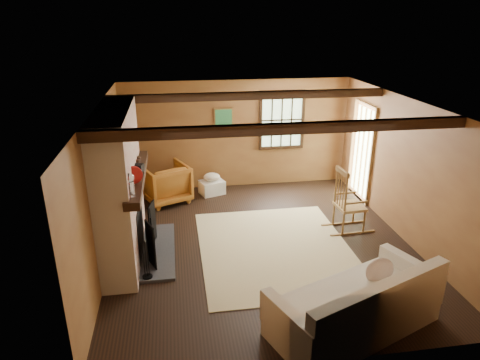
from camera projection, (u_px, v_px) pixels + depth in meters
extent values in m
plane|color=black|center=(261.00, 244.00, 7.36)|extent=(5.50, 5.50, 0.00)
cube|color=brown|center=(237.00, 135.00, 9.46)|extent=(5.00, 0.02, 2.40)
cube|color=brown|center=(317.00, 273.00, 4.39)|extent=(5.00, 0.02, 2.40)
cube|color=brown|center=(103.00, 188.00, 6.56)|extent=(0.02, 5.50, 2.40)
cube|color=brown|center=(406.00, 170.00, 7.29)|extent=(0.02, 5.50, 2.40)
cube|color=white|center=(264.00, 105.00, 6.49)|extent=(5.00, 5.50, 0.02)
cube|color=black|center=(283.00, 129.00, 5.41)|extent=(5.00, 0.12, 0.14)
cube|color=black|center=(250.00, 96.00, 7.62)|extent=(5.00, 0.12, 0.14)
cube|color=black|center=(282.00, 120.00, 9.47)|extent=(1.02, 0.06, 1.32)
cube|color=#A5C395|center=(282.00, 120.00, 9.49)|extent=(0.90, 0.01, 1.20)
cube|color=black|center=(282.00, 120.00, 9.48)|extent=(0.90, 0.03, 0.02)
cube|color=olive|center=(361.00, 152.00, 8.92)|extent=(0.06, 1.00, 2.06)
cube|color=#A5C395|center=(363.00, 152.00, 8.92)|extent=(0.01, 0.80, 1.85)
cube|color=olive|center=(224.00, 118.00, 9.24)|extent=(0.42, 0.03, 0.42)
cube|color=#226650|center=(224.00, 118.00, 9.23)|extent=(0.36, 0.01, 0.36)
cube|color=#B04B44|center=(120.00, 187.00, 6.60)|extent=(0.50, 2.20, 2.40)
cube|color=black|center=(129.00, 229.00, 6.88)|extent=(0.38, 1.00, 0.85)
cube|color=#39393E|center=(158.00, 250.00, 7.10)|extent=(0.55, 1.80, 0.05)
cube|color=black|center=(137.00, 177.00, 6.59)|extent=(0.22, 2.30, 0.12)
cube|color=black|center=(151.00, 244.00, 6.52)|extent=(0.16, 0.34, 0.71)
cube|color=black|center=(152.00, 233.00, 6.86)|extent=(0.05, 0.36, 0.71)
cube|color=black|center=(152.00, 223.00, 7.19)|extent=(0.10, 0.35, 0.71)
cylinder|color=black|center=(147.00, 276.00, 6.33)|extent=(0.15, 0.15, 0.02)
cylinder|color=black|center=(144.00, 260.00, 6.19)|extent=(0.01, 0.01, 0.61)
cylinder|color=black|center=(146.00, 259.00, 6.22)|extent=(0.01, 0.01, 0.61)
cylinder|color=black|center=(148.00, 258.00, 6.25)|extent=(0.01, 0.01, 0.61)
cylinder|color=white|center=(131.00, 189.00, 5.68)|extent=(0.10, 0.10, 0.21)
sphere|color=white|center=(130.00, 177.00, 5.62)|extent=(0.12, 0.12, 0.12)
cylinder|color=#AF1614|center=(133.00, 175.00, 6.10)|extent=(0.27, 0.04, 0.26)
cube|color=black|center=(136.00, 168.00, 6.61)|extent=(0.24, 0.20, 0.12)
cylinder|color=black|center=(138.00, 162.00, 6.88)|extent=(0.08, 0.08, 0.10)
cylinder|color=black|center=(138.00, 159.00, 7.06)|extent=(0.08, 0.08, 0.09)
cube|color=beige|center=(275.00, 248.00, 7.20)|extent=(2.50, 3.00, 0.01)
cube|color=tan|center=(350.00, 206.00, 7.70)|extent=(0.50, 0.51, 0.05)
cube|color=olive|center=(343.00, 172.00, 7.41)|extent=(0.08, 0.47, 0.08)
cylinder|color=olive|center=(364.00, 221.00, 7.64)|extent=(0.04, 0.04, 0.44)
cylinder|color=olive|center=(354.00, 212.00, 8.00)|extent=(0.04, 0.04, 0.44)
cylinder|color=olive|center=(343.00, 224.00, 7.55)|extent=(0.04, 0.04, 0.44)
cylinder|color=olive|center=(334.00, 214.00, 7.92)|extent=(0.04, 0.04, 0.44)
cylinder|color=olive|center=(346.00, 194.00, 7.35)|extent=(0.04, 0.04, 0.76)
cylinder|color=olive|center=(336.00, 185.00, 7.71)|extent=(0.04, 0.04, 0.76)
cylinder|color=olive|center=(343.00, 192.00, 7.44)|extent=(0.02, 0.02, 0.63)
cylinder|color=olive|center=(341.00, 190.00, 7.54)|extent=(0.02, 0.02, 0.63)
cylinder|color=olive|center=(338.00, 188.00, 7.63)|extent=(0.02, 0.02, 0.63)
cube|color=olive|center=(356.00, 203.00, 7.43)|extent=(0.43, 0.07, 0.03)
cube|color=olive|center=(345.00, 193.00, 7.84)|extent=(0.43, 0.07, 0.03)
cube|color=olive|center=(353.00, 233.00, 7.67)|extent=(0.86, 0.10, 0.03)
cube|color=olive|center=(343.00, 223.00, 8.04)|extent=(0.86, 0.10, 0.03)
cube|color=white|center=(353.00, 311.00, 5.31)|extent=(2.32, 1.68, 0.47)
cube|color=white|center=(382.00, 306.00, 4.87)|extent=(2.03, 0.94, 0.58)
cube|color=white|center=(289.00, 326.00, 4.75)|extent=(0.50, 0.94, 0.42)
cube|color=white|center=(409.00, 273.00, 5.72)|extent=(0.50, 0.94, 0.42)
ellipsoid|color=white|center=(380.00, 271.00, 5.53)|extent=(0.40, 0.27, 0.38)
cylinder|color=brown|center=(144.00, 191.00, 9.42)|extent=(0.39, 0.12, 0.12)
cylinder|color=brown|center=(150.00, 190.00, 9.44)|extent=(0.39, 0.12, 0.12)
cylinder|color=brown|center=(155.00, 190.00, 9.45)|extent=(0.39, 0.12, 0.12)
cylinder|color=brown|center=(143.00, 186.00, 9.38)|extent=(0.39, 0.12, 0.12)
cylinder|color=brown|center=(149.00, 185.00, 9.39)|extent=(0.39, 0.12, 0.12)
cylinder|color=brown|center=(155.00, 185.00, 9.41)|extent=(0.39, 0.12, 0.12)
cube|color=white|center=(212.00, 187.00, 9.36)|extent=(0.60, 0.52, 0.30)
ellipsoid|color=white|center=(212.00, 177.00, 9.28)|extent=(0.42, 0.36, 0.18)
imported|color=#BF6026|center=(166.00, 183.00, 8.90)|extent=(1.14, 1.15, 0.81)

